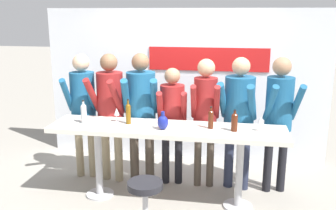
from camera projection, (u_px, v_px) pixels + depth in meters
The scene contains 18 objects.
ground_plane at pixel (167, 201), 4.78m from camera, with size 40.00×40.00×0.00m, color gray.
back_wall at pixel (184, 85), 6.00m from camera, with size 4.48×0.12×2.40m.
tasting_table at pixel (167, 137), 4.58m from camera, with size 2.88×0.64×0.99m.
bar_stool at pixel (145, 200), 3.95m from camera, with size 0.39×0.39×0.62m.
person_far_left at pixel (83, 102), 5.24m from camera, with size 0.44×0.57×1.79m.
person_left at pixel (110, 103), 5.11m from camera, with size 0.48×0.60×1.81m.
person_center_left at pixel (141, 104), 5.09m from camera, with size 0.53×0.64×1.82m.
person_center at pixel (172, 113), 5.04m from camera, with size 0.43×0.54×1.63m.
person_center_right at pixel (205, 108), 4.93m from camera, with size 0.39×0.53×1.76m.
person_right at pixel (239, 110), 4.87m from camera, with size 0.53×0.64×1.79m.
person_far_right at pixel (279, 110), 4.78m from camera, with size 0.48×0.60×1.80m.
wine_bottle_0 at pixel (84, 112), 4.67m from camera, with size 0.07×0.07×0.29m.
wine_bottle_1 at pixel (128, 113), 4.64m from camera, with size 0.06×0.06×0.32m.
wine_bottle_2 at pixel (211, 118), 4.45m from camera, with size 0.06×0.06×0.27m.
wine_bottle_3 at pixel (234, 121), 4.36m from camera, with size 0.07×0.07×0.26m.
wine_glass_0 at pixel (261, 121), 4.36m from camera, with size 0.07×0.07×0.18m.
wine_glass_1 at pixel (117, 112), 4.73m from camera, with size 0.07×0.07×0.18m.
decorative_vase at pixel (163, 122), 4.43m from camera, with size 0.13×0.13×0.22m.
Camera 1 is at (0.78, -4.28, 2.34)m, focal length 40.00 mm.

